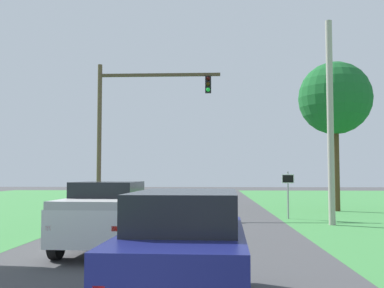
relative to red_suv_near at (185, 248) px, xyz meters
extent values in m
plane|color=#424244|center=(-0.90, 7.46, -1.00)|extent=(120.00, 120.00, 0.00)
cube|color=navy|center=(0.00, -0.06, -0.17)|extent=(1.99, 4.58, 0.94)
cube|color=black|center=(0.01, 0.17, 0.60)|extent=(1.71, 2.85, 0.60)
cylinder|color=black|center=(-0.89, 1.37, -0.64)|extent=(0.24, 0.73, 0.72)
cylinder|color=black|center=(0.97, 1.32, -0.64)|extent=(0.24, 0.73, 0.72)
cube|color=silver|center=(-2.52, 5.85, -0.14)|extent=(2.17, 5.17, 0.92)
cube|color=black|center=(-2.53, 5.60, 0.64)|extent=(1.79, 2.01, 0.63)
cube|color=#B8B8B8|center=(-2.59, 4.28, 0.43)|extent=(1.92, 2.02, 0.20)
cube|color=red|center=(-3.43, 3.38, -0.09)|extent=(0.14, 0.07, 0.12)
cube|color=red|center=(-1.84, 3.31, -0.09)|extent=(0.14, 0.07, 0.12)
cylinder|color=black|center=(-3.41, 7.47, -0.60)|extent=(0.27, 0.81, 0.80)
cylinder|color=black|center=(-1.48, 7.38, -0.60)|extent=(0.27, 0.81, 0.80)
cylinder|color=black|center=(-3.56, 4.32, -0.60)|extent=(0.27, 0.81, 0.80)
cylinder|color=black|center=(-1.63, 4.23, -0.60)|extent=(0.27, 0.81, 0.80)
cylinder|color=brown|center=(-5.71, 17.31, 3.05)|extent=(0.24, 0.24, 8.10)
cube|color=#4C3D2B|center=(-2.44, 17.31, 6.50)|extent=(6.54, 0.16, 0.16)
cube|color=black|center=(0.17, 17.31, 5.95)|extent=(0.32, 0.28, 0.90)
sphere|color=black|center=(0.17, 17.16, 6.25)|extent=(0.22, 0.22, 0.22)
sphere|color=black|center=(0.17, 17.16, 5.95)|extent=(0.22, 0.22, 0.22)
sphere|color=#1ED83F|center=(0.17, 17.16, 5.65)|extent=(0.22, 0.22, 0.22)
cylinder|color=gray|center=(4.05, 15.35, 0.14)|extent=(0.08, 0.08, 2.28)
cube|color=white|center=(4.05, 15.32, 0.93)|extent=(0.60, 0.03, 0.44)
cube|color=black|center=(4.05, 15.30, 0.93)|extent=(0.52, 0.01, 0.36)
cylinder|color=#4C351E|center=(7.61, 20.07, 1.51)|extent=(0.36, 0.36, 5.01)
sphere|color=#195A27|center=(7.61, 20.07, 5.61)|extent=(4.26, 4.26, 4.26)
cylinder|color=#9E998E|center=(5.48, 12.68, 3.42)|extent=(0.28, 0.28, 8.83)
camera|label=1|loc=(0.46, -7.53, 1.19)|focal=43.72mm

